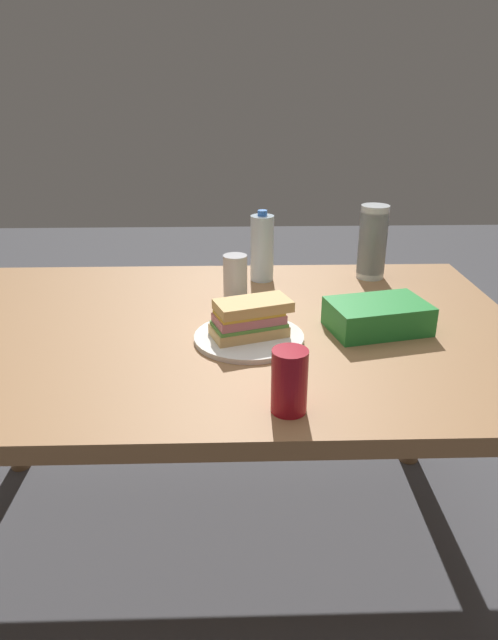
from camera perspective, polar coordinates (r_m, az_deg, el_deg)
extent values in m
plane|color=#4C4C51|center=(1.80, -3.63, -22.05)|extent=(8.00, 8.00, 0.00)
cube|color=#9E7047|center=(1.40, -4.35, -1.33)|extent=(1.56, 0.98, 0.04)
cylinder|color=brown|center=(2.07, -23.42, -5.88)|extent=(0.07, 0.07, 0.68)
cylinder|color=brown|center=(2.03, 16.82, -5.55)|extent=(0.07, 0.07, 0.68)
cylinder|color=white|center=(1.31, 0.00, -1.77)|extent=(0.26, 0.26, 0.01)
cube|color=#DBB26B|center=(1.30, 0.00, -1.05)|extent=(0.19, 0.14, 0.02)
cube|color=#599E3F|center=(1.30, 0.00, -0.41)|extent=(0.18, 0.13, 0.01)
cube|color=#C6727A|center=(1.29, 0.00, 0.16)|extent=(0.17, 0.13, 0.02)
cube|color=yellow|center=(1.28, 0.00, 0.70)|extent=(0.17, 0.12, 0.01)
cube|color=#DBB26B|center=(1.29, 0.41, 1.48)|extent=(0.19, 0.14, 0.02)
cylinder|color=maroon|center=(1.01, 4.11, -6.19)|extent=(0.07, 0.07, 0.12)
cube|color=#268C38|center=(1.39, 12.89, 0.39)|extent=(0.26, 0.20, 0.07)
cylinder|color=silver|center=(1.68, 1.33, 7.27)|extent=(0.07, 0.07, 0.20)
cylinder|color=blue|center=(1.66, 1.37, 10.78)|extent=(0.03, 0.03, 0.02)
cylinder|color=silver|center=(1.76, 12.23, 5.74)|extent=(0.08, 0.08, 0.09)
cylinder|color=silver|center=(1.75, 12.28, 6.30)|extent=(0.08, 0.08, 0.09)
cylinder|color=silver|center=(1.75, 12.33, 6.86)|extent=(0.08, 0.08, 0.09)
cylinder|color=silver|center=(1.75, 12.38, 7.43)|extent=(0.08, 0.08, 0.09)
cylinder|color=silver|center=(1.74, 12.43, 8.00)|extent=(0.08, 0.08, 0.09)
cylinder|color=silver|center=(1.74, 12.48, 8.57)|extent=(0.08, 0.08, 0.09)
cylinder|color=silver|center=(1.73, 12.53, 9.15)|extent=(0.08, 0.08, 0.09)
cylinder|color=silver|center=(1.73, 12.58, 9.72)|extent=(0.08, 0.08, 0.09)
cylinder|color=silver|center=(1.55, -1.40, 4.39)|extent=(0.07, 0.07, 0.12)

